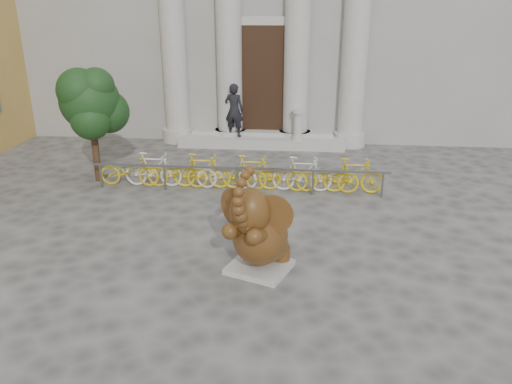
# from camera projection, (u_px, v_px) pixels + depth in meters

# --- Properties ---
(ground) EXTENTS (80.00, 80.00, 0.00)m
(ground) POSITION_uv_depth(u_px,v_px,m) (218.00, 276.00, 9.61)
(ground) COLOR #474442
(ground) RESTS_ON ground
(entrance_steps) EXTENTS (6.00, 1.20, 0.36)m
(entrance_steps) POSITION_uv_depth(u_px,v_px,m) (261.00, 141.00, 18.29)
(entrance_steps) COLOR #A8A59E
(entrance_steps) RESTS_ON ground
(elephant_statue) EXTENTS (1.51, 1.78, 2.24)m
(elephant_statue) POSITION_uv_depth(u_px,v_px,m) (259.00, 233.00, 9.51)
(elephant_statue) COLOR #A8A59E
(elephant_statue) RESTS_ON ground
(bike_rack) EXTENTS (8.23, 0.53, 1.00)m
(bike_rack) POSITION_uv_depth(u_px,v_px,m) (238.00, 172.00, 13.91)
(bike_rack) COLOR slate
(bike_rack) RESTS_ON ground
(tree) EXTENTS (1.90, 1.73, 3.30)m
(tree) POSITION_uv_depth(u_px,v_px,m) (91.00, 103.00, 13.94)
(tree) COLOR #332114
(tree) RESTS_ON ground
(pedestrian) EXTENTS (0.78, 0.59, 1.92)m
(pedestrian) POSITION_uv_depth(u_px,v_px,m) (234.00, 110.00, 17.88)
(pedestrian) COLOR black
(pedestrian) RESTS_ON entrance_steps
(balustrade_post) EXTENTS (0.43, 0.43, 1.04)m
(balustrade_post) POSITION_uv_depth(u_px,v_px,m) (298.00, 126.00, 17.66)
(balustrade_post) COLOR #A8A59E
(balustrade_post) RESTS_ON entrance_steps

